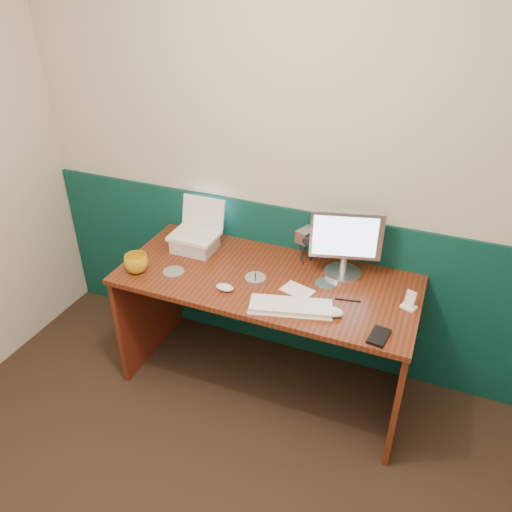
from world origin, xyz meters
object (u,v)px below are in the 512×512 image
at_px(desk, 266,332).
at_px(monitor, 345,244).
at_px(keyboard, 291,307).
at_px(laptop, 193,220).
at_px(mug, 136,263).
at_px(camcorder, 306,245).

bearing_deg(desk, monitor, 27.16).
xyz_separation_m(monitor, keyboard, (-0.16, -0.40, -0.17)).
bearing_deg(monitor, desk, -167.42).
bearing_deg(laptop, keyboard, -25.72).
bearing_deg(mug, camcorder, 28.58).
relative_size(keyboard, mug, 3.09).
bearing_deg(mug, monitor, 20.72).
height_order(desk, monitor, monitor).
xyz_separation_m(desk, keyboard, (0.21, -0.21, 0.39)).
bearing_deg(monitor, mug, -173.86).
bearing_deg(monitor, camcorder, 153.24).
xyz_separation_m(laptop, monitor, (0.86, 0.07, -0.01)).
xyz_separation_m(laptop, keyboard, (0.70, -0.33, -0.18)).
relative_size(laptop, mug, 2.08).
bearing_deg(mug, laptop, 61.13).
relative_size(laptop, monitor, 0.72).
relative_size(desk, camcorder, 7.70).
distance_m(monitor, mug, 1.12).
bearing_deg(desk, camcorder, 59.71).
distance_m(keyboard, mug, 0.88).
distance_m(desk, camcorder, 0.55).
height_order(laptop, mug, laptop).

